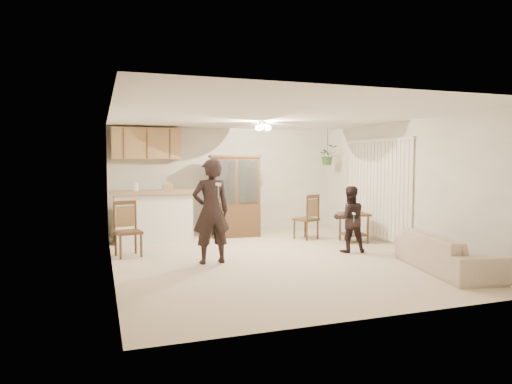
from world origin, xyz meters
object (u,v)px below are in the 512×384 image
object	(u,v)px
child	(350,216)
side_table	(354,227)
china_hutch	(235,197)
sofa	(447,248)
chair_bar	(128,241)
adult	(211,210)
chair_hutch_left	(247,221)
chair_hutch_right	(306,226)

from	to	relation	value
child	side_table	bearing A→B (deg)	-110.17
china_hutch	side_table	size ratio (longest dim) A/B	2.70
sofa	chair_bar	bearing A→B (deg)	70.88
side_table	child	bearing A→B (deg)	-125.38
adult	child	world-z (taller)	adult
chair_hutch_left	chair_hutch_right	xyz separation A→B (m)	(0.93, -1.36, 0.01)
adult	china_hutch	distance (m)	2.71
sofa	china_hutch	world-z (taller)	china_hutch
side_table	chair_hutch_right	bearing A→B (deg)	140.60
adult	side_table	xyz separation A→B (m)	(3.31, 0.96, -0.58)
adult	chair_bar	xyz separation A→B (m)	(-1.28, 1.01, -0.62)
chair_hutch_right	side_table	bearing A→B (deg)	116.80
adult	chair_bar	bearing A→B (deg)	-41.32
sofa	chair_hutch_left	xyz separation A→B (m)	(-1.76, 4.70, -0.10)
china_hutch	chair_hutch_left	bearing A→B (deg)	55.71
adult	chair_hutch_right	world-z (taller)	adult
china_hutch	chair_bar	bearing A→B (deg)	-143.81
side_table	chair_hutch_right	world-z (taller)	chair_hutch_right
sofa	side_table	size ratio (longest dim) A/B	2.75
china_hutch	chair_hutch_right	size ratio (longest dim) A/B	1.86
sofa	adult	size ratio (longest dim) A/B	1.04
side_table	chair_hutch_left	bearing A→B (deg)	130.68
side_table	adult	bearing A→B (deg)	-163.83
child	side_table	size ratio (longest dim) A/B	1.98
sofa	child	distance (m)	1.94
sofa	adult	bearing A→B (deg)	74.18
side_table	chair_bar	bearing A→B (deg)	179.35
adult	side_table	distance (m)	3.49
chair_hutch_left	chair_hutch_right	bearing A→B (deg)	-17.88
chair_hutch_left	chair_hutch_right	size ratio (longest dim) A/B	0.96
china_hutch	side_table	distance (m)	2.69
china_hutch	adult	bearing A→B (deg)	-109.53
chair_hutch_right	chair_bar	bearing A→B (deg)	-14.77
chair_bar	chair_hutch_right	xyz separation A→B (m)	(3.80, 0.60, -0.00)
sofa	chair_hutch_right	world-z (taller)	chair_hutch_right
sofa	side_table	distance (m)	2.68
side_table	chair_hutch_left	size ratio (longest dim) A/B	0.72
adult	chair_bar	world-z (taller)	adult
child	china_hutch	world-z (taller)	china_hutch
chair_hutch_left	chair_bar	bearing A→B (deg)	-107.98
adult	sofa	bearing A→B (deg)	149.58
sofa	child	xyz separation A→B (m)	(-0.67, 1.79, 0.31)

